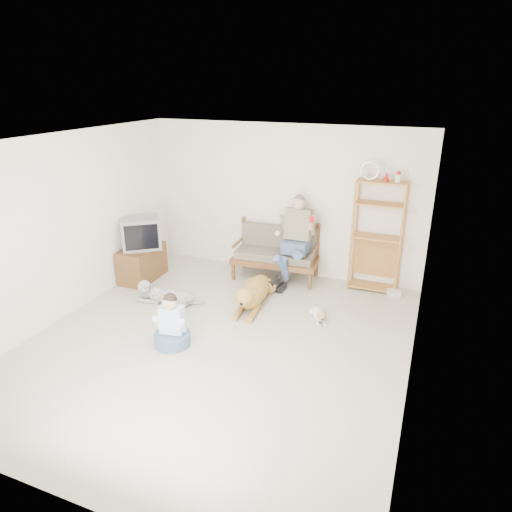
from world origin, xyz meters
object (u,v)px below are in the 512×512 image
at_px(tv_stand, 142,263).
at_px(etagere, 377,236).
at_px(loveseat, 277,252).
at_px(golden_retriever, 253,293).

bearing_deg(tv_stand, etagere, 13.73).
xyz_separation_m(loveseat, tv_stand, (-2.21, -0.99, -0.19)).
distance_m(loveseat, golden_retriever, 1.23).
distance_m(tv_stand, golden_retriever, 2.25).
relative_size(loveseat, tv_stand, 1.69).
bearing_deg(tv_stand, loveseat, 22.11).
distance_m(loveseat, etagere, 1.78).
height_order(etagere, tv_stand, etagere).
relative_size(etagere, tv_stand, 2.39).
bearing_deg(golden_retriever, etagere, 31.87).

